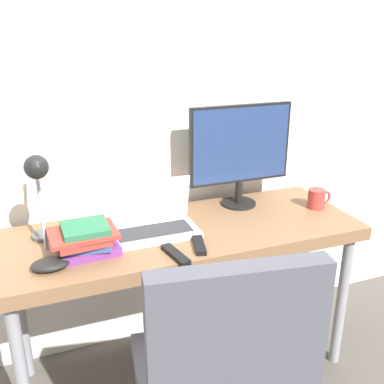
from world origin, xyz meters
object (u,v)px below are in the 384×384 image
at_px(desk_lamp, 38,184).
at_px(laptop, 152,222).
at_px(game_controller, 50,264).
at_px(office_chair, 223,373).
at_px(mug, 317,199).
at_px(book_stack, 85,240).
at_px(monitor, 240,149).

bearing_deg(desk_lamp, laptop, 1.31).
height_order(laptop, game_controller, laptop).
xyz_separation_m(office_chair, game_controller, (-0.46, 0.53, 0.20)).
bearing_deg(office_chair, mug, 40.02).
distance_m(laptop, mug, 0.83).
relative_size(book_stack, mug, 2.16).
bearing_deg(monitor, office_chair, -118.72).
height_order(monitor, book_stack, monitor).
xyz_separation_m(monitor, office_chair, (-0.47, -0.86, -0.46)).
relative_size(office_chair, book_stack, 3.85).
bearing_deg(office_chair, desk_lamp, 123.94).
xyz_separation_m(desk_lamp, book_stack, (0.14, -0.10, -0.22)).
bearing_deg(desk_lamp, monitor, 9.94).
height_order(monitor, desk_lamp, monitor).
relative_size(monitor, desk_lamp, 1.28).
relative_size(monitor, office_chair, 0.50).
relative_size(desk_lamp, book_stack, 1.50).
bearing_deg(laptop, game_controller, -158.79).
height_order(mug, game_controller, mug).
distance_m(office_chair, game_controller, 0.73).
height_order(office_chair, book_stack, office_chair).
bearing_deg(laptop, desk_lamp, -178.69).
height_order(laptop, desk_lamp, desk_lamp).
distance_m(monitor, mug, 0.45).
bearing_deg(laptop, office_chair, -88.01).
distance_m(desk_lamp, mug, 1.29).
distance_m(desk_lamp, book_stack, 0.28).
relative_size(laptop, desk_lamp, 0.94).
xyz_separation_m(monitor, desk_lamp, (-0.93, -0.16, -0.00)).
bearing_deg(desk_lamp, game_controller, -88.89).
relative_size(desk_lamp, office_chair, 0.39).
bearing_deg(book_stack, laptop, 19.67).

